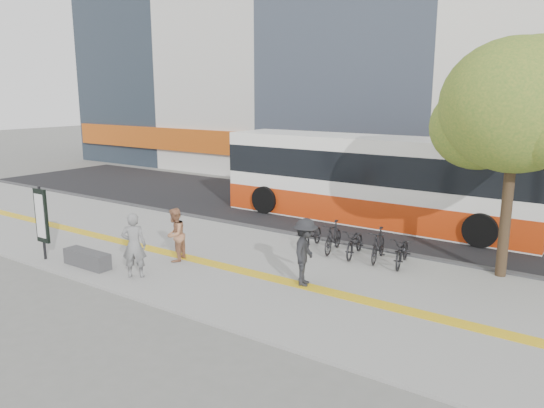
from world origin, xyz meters
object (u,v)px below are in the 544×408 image
Objects in this scene: pedestrian_dark at (305,252)px; signboard at (41,217)px; street_tree at (516,109)px; pedestrian_tan at (175,235)px; bench at (87,259)px; seated_woman at (134,245)px; bus at (375,182)px.

signboard is at bearing 90.39° from pedestrian_dark.
street_tree reaches higher than pedestrian_tan.
street_tree reaches higher than pedestrian_dark.
signboard is 0.35× the size of street_tree.
street_tree is at bearing 31.62° from bench.
bench is at bearing 92.58° from pedestrian_dark.
bench is 12.23m from street_tree.
bench is at bearing 10.81° from signboard.
pedestrian_tan is 4.17m from pedestrian_dark.
street_tree reaches higher than seated_woman.
pedestrian_tan is at bearing 46.96° from bench.
pedestrian_tan is 0.90× the size of pedestrian_dark.
seated_woman is at bearing 6.17° from bench.
signboard is at bearing -120.98° from bus.
street_tree is 6.50m from pedestrian_dark.
seated_woman reaches higher than bench.
street_tree is 4.01× the size of pedestrian_tan.
pedestrian_dark is at bearing 19.23° from signboard.
signboard is 1.25× the size of seated_woman.
pedestrian_dark is at bearing 171.46° from seated_woman.
signboard is at bearing -76.77° from pedestrian_tan.
bus is at bearing 59.02° from signboard.
seated_woman is 1.12× the size of pedestrian_tan.
street_tree is 10.50m from seated_woman.
signboard is (-1.60, -0.31, 1.06)m from bench.
bus reaches higher than signboard.
pedestrian_dark reaches higher than pedestrian_tan.
signboard is 7.88m from pedestrian_dark.
street_tree is 3.61× the size of pedestrian_dark.
pedestrian_dark is (4.03, 2.09, -0.01)m from seated_woman.
bench is at bearing -148.38° from street_tree.
street_tree is (11.38, 6.33, 3.15)m from signboard.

